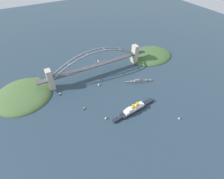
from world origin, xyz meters
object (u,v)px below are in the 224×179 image
object	(u,v)px
small_boat_2	(84,108)
small_boat_3	(60,94)
ocean_liner	(134,109)
small_boat_0	(179,118)
small_boat_4	(99,84)
small_boat_1	(106,118)
seaplane_taxiing_near_bridge	(98,61)
channel_marker_buoy	(103,79)
harbor_arch_bridge	(97,65)
naval_cruiser	(139,81)

from	to	relation	value
small_boat_2	small_boat_3	xyz separation A→B (m)	(32.04, -66.69, -0.02)
ocean_liner	small_boat_0	bearing A→B (deg)	137.24
small_boat_2	small_boat_3	size ratio (longest dim) A/B	0.88
small_boat_0	small_boat_4	xyz separation A→B (m)	(94.64, -167.15, 1.26)
small_boat_1	small_boat_3	world-z (taller)	small_boat_1
seaplane_taxiing_near_bridge	small_boat_4	bearing A→B (deg)	65.17
small_boat_3	small_boat_4	world-z (taller)	small_boat_4
small_boat_4	channel_marker_buoy	xyz separation A→B (m)	(-21.01, -17.69, -2.96)
harbor_arch_bridge	small_boat_2	world-z (taller)	harbor_arch_bridge
naval_cruiser	small_boat_4	bearing A→B (deg)	-20.57
small_boat_1	small_boat_3	xyz separation A→B (m)	(58.75, -112.48, -2.57)
seaplane_taxiing_near_bridge	small_boat_0	xyz separation A→B (m)	(-51.51, 260.38, 0.49)
seaplane_taxiing_near_bridge	small_boat_2	size ratio (longest dim) A/B	1.11
ocean_liner	small_boat_4	size ratio (longest dim) A/B	11.91
small_boat_0	small_boat_4	distance (m)	192.09
small_boat_3	small_boat_4	bearing A→B (deg)	170.29
seaplane_taxiing_near_bridge	small_boat_2	world-z (taller)	seaplane_taxiing_near_bridge
harbor_arch_bridge	small_boat_2	xyz separation A→B (m)	(74.72, 95.70, -27.52)
ocean_liner	small_boat_1	size ratio (longest dim) A/B	14.25
naval_cruiser	small_boat_0	size ratio (longest dim) A/B	10.61
small_boat_2	small_boat_4	size ratio (longest dim) A/B	1.17
naval_cruiser	small_boat_1	bearing A→B (deg)	26.69
ocean_liner	seaplane_taxiing_near_bridge	world-z (taller)	ocean_liner
ocean_liner	seaplane_taxiing_near_bridge	size ratio (longest dim) A/B	9.16
small_boat_0	small_boat_1	bearing A→B (deg)	-29.13
seaplane_taxiing_near_bridge	channel_marker_buoy	xyz separation A→B (m)	(22.12, 75.54, -1.21)
ocean_liner	channel_marker_buoy	bearing A→B (deg)	-86.30
small_boat_2	small_boat_4	distance (m)	77.36
small_boat_4	seaplane_taxiing_near_bridge	bearing A→B (deg)	-114.83
naval_cruiser	channel_marker_buoy	xyz separation A→B (m)	(71.80, -52.52, -1.80)
channel_marker_buoy	small_boat_4	bearing A→B (deg)	40.10
harbor_arch_bridge	small_boat_3	xyz separation A→B (m)	(106.76, 29.01, -27.54)
small_boat_4	channel_marker_buoy	distance (m)	27.62
harbor_arch_bridge	naval_cruiser	distance (m)	112.61
ocean_liner	small_boat_4	bearing A→B (deg)	-74.75
harbor_arch_bridge	small_boat_2	size ratio (longest dim) A/B	28.71
seaplane_taxiing_near_bridge	naval_cruiser	bearing A→B (deg)	111.20
small_boat_4	small_boat_1	bearing A→B (deg)	72.25
seaplane_taxiing_near_bridge	channel_marker_buoy	bearing A→B (deg)	73.68
naval_cruiser	seaplane_taxiing_near_bridge	distance (m)	137.36
small_boat_0	small_boat_2	bearing A→B (deg)	-37.23
ocean_liner	small_boat_3	xyz separation A→B (m)	(118.86, -121.86, -4.53)
channel_marker_buoy	small_boat_3	bearing A→B (deg)	1.20
ocean_liner	harbor_arch_bridge	bearing A→B (deg)	-85.41
small_boat_0	small_boat_2	distance (m)	191.47
small_boat_3	channel_marker_buoy	world-z (taller)	channel_marker_buoy
small_boat_0	small_boat_4	size ratio (longest dim) A/B	0.68
small_boat_0	small_boat_1	xyz separation A→B (m)	(125.73, -70.05, 0.57)
seaplane_taxiing_near_bridge	small_boat_1	size ratio (longest dim) A/B	1.56
ocean_liner	small_boat_0	xyz separation A→B (m)	(-65.61, 60.67, -2.53)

